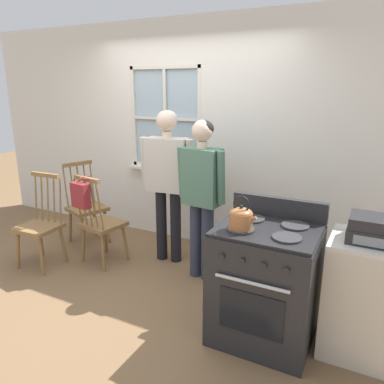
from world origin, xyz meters
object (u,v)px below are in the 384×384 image
Objects in this scene: chair_center_cluster at (86,208)px; kettle at (241,217)px; person_elderly_left at (168,171)px; handbag at (81,195)px; stereo at (374,230)px; person_teen_center at (202,186)px; stove at (265,283)px; chair_by_window at (101,224)px; chair_near_wall at (40,226)px; side_counter at (364,298)px; potted_plant at (176,164)px.

chair_center_cluster is 4.14× the size of kettle.
person_elderly_left reaches higher than handbag.
chair_center_cluster is 3.01× the size of stereo.
person_teen_center reaches higher than chair_center_cluster.
stereo reaches higher than handbag.
stove is at bearing 38.03° from kettle.
kettle is 1.92m from handbag.
person_teen_center is 1.63m from stereo.
chair_by_window is 0.94× the size of stove.
chair_near_wall is 1.86m from person_teen_center.
chair_by_window is 1.00× the size of chair_near_wall.
chair_by_window is 2.76m from stereo.
person_teen_center reaches higher than chair_near_wall.
chair_by_window is 2.71m from side_counter.
stove reaches higher than side_counter.
chair_by_window is at bearing -113.77° from potted_plant.
side_counter is (2.06, -0.68, -0.60)m from person_elderly_left.
chair_by_window is 0.95m from person_elderly_left.
person_elderly_left reaches higher than person_teen_center.
chair_center_cluster is 1.32m from person_elderly_left.
side_counter is (1.55, -0.49, -0.53)m from person_teen_center.
person_elderly_left is 4.98× the size of stereo.
chair_center_cluster is at bearing 180.00° from person_teen_center.
chair_near_wall is 0.72m from chair_center_cluster.
person_elderly_left reaches higher than potted_plant.
handbag is at bearing 173.74° from stove.
person_teen_center is at bearing 161.92° from stereo.
chair_by_window is 0.66m from chair_near_wall.
handbag is (-0.46, -1.19, -0.15)m from potted_plant.
kettle is (1.20, -0.98, -0.02)m from person_elderly_left.
chair_by_window is at bearing 173.48° from stereo.
handbag is (-1.87, 0.36, -0.17)m from kettle.
person_teen_center reaches higher than stove.
stove is (2.55, -0.10, 0.02)m from chair_near_wall.
chair_by_window is at bearing 167.23° from stove.
person_elderly_left is 6.91× the size of potted_plant.
person_teen_center is at bearing 162.62° from side_counter.
person_elderly_left is 1.71m from stove.
kettle is (-0.17, -0.13, 0.55)m from stove.
person_elderly_left reaches higher than side_counter.
stereo is (0.69, 0.15, 0.51)m from stove.
stove is (0.86, -0.65, -0.51)m from person_teen_center.
stereo is at bearing -1.64° from handbag.
person_teen_center is 1.05m from potted_plant.
person_teen_center reaches higher than handbag.
person_teen_center is at bearing 15.51° from chair_near_wall.
potted_plant is (-0.21, 0.56, -0.05)m from person_elderly_left.
stereo reaches higher than chair_near_wall.
handbag is at bearing -111.27° from potted_plant.
stove reaches higher than chair_center_cluster.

